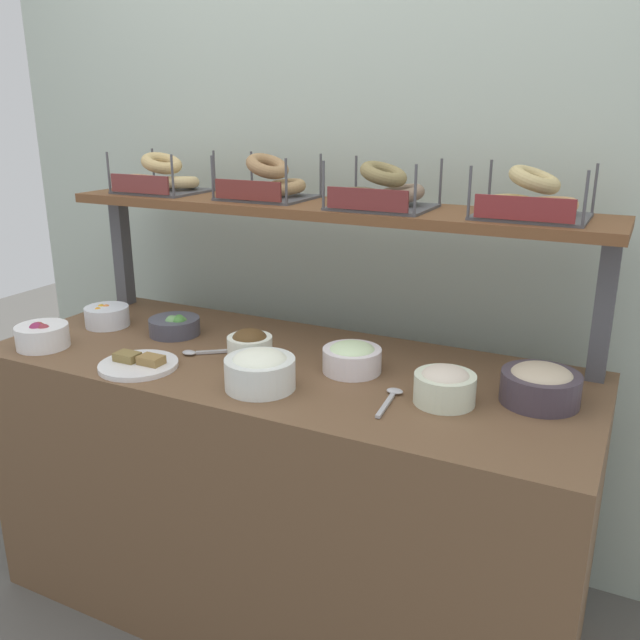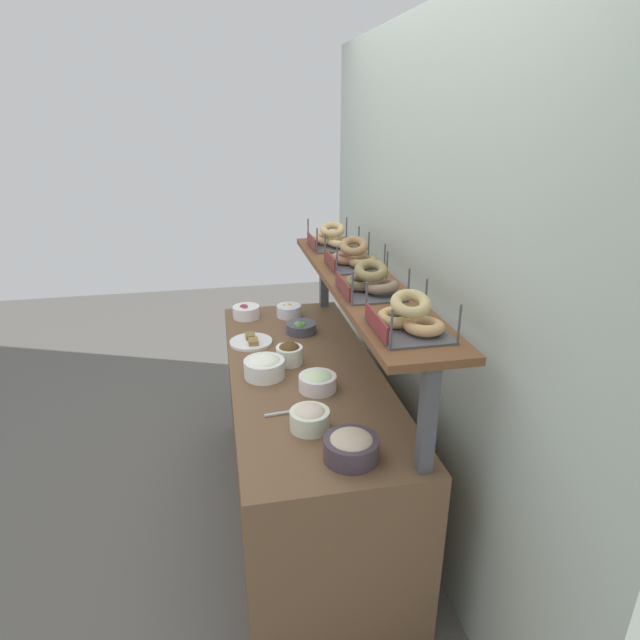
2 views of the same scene
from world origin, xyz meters
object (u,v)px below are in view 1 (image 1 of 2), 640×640
bowl_chocolate_spread (250,347)px  bowl_veggie_mix (175,325)px  bowl_tuna_salad (541,384)px  bagel_basket_poppy (382,192)px  serving_plate_white (139,364)px  bowl_fruit_salad (107,316)px  serving_spoon_by_edge (202,352)px  bagel_basket_plain (162,179)px  bagel_basket_everything (267,184)px  bowl_beet_salad (42,335)px  bagel_basket_sesame (532,201)px  bowl_potato_salad (445,385)px  bowl_cream_cheese (260,370)px  serving_spoon_near_plate (391,397)px  bowl_scallion_spread (352,357)px

bowl_chocolate_spread → bowl_veggie_mix: bearing=162.3°
bowl_tuna_salad → bagel_basket_poppy: size_ratio=0.70×
serving_plate_white → bagel_basket_poppy: bagel_basket_poppy is taller
bowl_fruit_salad → serving_spoon_by_edge: (0.46, -0.08, -0.03)m
bagel_basket_plain → bagel_basket_poppy: same height
bowl_chocolate_spread → bagel_basket_everything: 0.56m
bowl_veggie_mix → bowl_fruit_salad: size_ratio=1.12×
bowl_chocolate_spread → serving_plate_white: bowl_chocolate_spread is taller
bowl_beet_salad → bagel_basket_poppy: bearing=27.2°
bowl_fruit_salad → bagel_basket_everything: bagel_basket_everything is taller
bowl_fruit_salad → bagel_basket_sesame: size_ratio=0.50×
serving_spoon_by_edge → serving_plate_white: bearing=-119.9°
bowl_tuna_salad → serving_plate_white: (-1.07, -0.27, -0.04)m
bowl_chocolate_spread → bowl_veggie_mix: bowl_chocolate_spread is taller
bowl_veggie_mix → bagel_basket_poppy: 0.80m
bagel_basket_everything → bowl_potato_salad: bearing=-25.9°
bowl_chocolate_spread → bagel_basket_everything: (-0.14, 0.34, 0.42)m
bowl_veggie_mix → bowl_beet_salad: bearing=-135.9°
bowl_cream_cheese → bowl_chocolate_spread: bearing=131.0°
serving_spoon_near_plate → bagel_basket_everything: (-0.59, 0.39, 0.47)m
bagel_basket_plain → bagel_basket_poppy: bearing=-1.4°
bowl_potato_salad → serving_spoon_by_edge: (-0.75, 0.01, -0.04)m
bowl_tuna_salad → bagel_basket_everything: 1.05m
bagel_basket_everything → bagel_basket_poppy: 0.41m
serving_spoon_near_plate → bagel_basket_sesame: bearing=57.3°
bowl_veggie_mix → bowl_scallion_spread: 0.65m
serving_plate_white → bagel_basket_everything: 0.70m
bowl_scallion_spread → serving_spoon_by_edge: 0.47m
bowl_chocolate_spread → bowl_fruit_salad: size_ratio=0.88×
bowl_fruit_salad → bagel_basket_everything: size_ratio=0.52×
bowl_veggie_mix → serving_spoon_near_plate: bearing=-11.4°
serving_spoon_by_edge → bagel_basket_everything: 0.58m
bowl_chocolate_spread → bowl_beet_salad: bowl_chocolate_spread is taller
bowl_veggie_mix → serving_spoon_by_edge: bearing=-30.3°
bowl_tuna_salad → bagel_basket_everything: (-0.93, 0.24, 0.43)m
bowl_veggie_mix → bowl_beet_salad: (-0.29, -0.28, 0.01)m
bagel_basket_poppy → serving_plate_white: bearing=-139.0°
serving_plate_white → bowl_cream_cheese: bearing=4.8°
bowl_beet_salad → bowl_cream_cheese: bearing=2.5°
serving_plate_white → serving_spoon_near_plate: (0.73, 0.12, -0.00)m
serving_spoon_by_edge → bagel_basket_plain: bearing=139.4°
bowl_chocolate_spread → bowl_tuna_salad: size_ratio=0.66×
bowl_veggie_mix → bagel_basket_poppy: bearing=16.9°
bowl_potato_salad → serving_plate_white: bearing=-169.3°
bowl_potato_salad → bowl_beet_salad: bearing=-172.5°
bowl_chocolate_spread → bagel_basket_plain: 0.77m
bowl_scallion_spread → bagel_basket_poppy: (-0.01, 0.23, 0.44)m
bagel_basket_everything → bowl_cream_cheese: bearing=-62.0°
bagel_basket_everything → serving_spoon_near_plate: bearing=-33.6°
bowl_potato_salad → bagel_basket_sesame: (0.11, 0.33, 0.43)m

